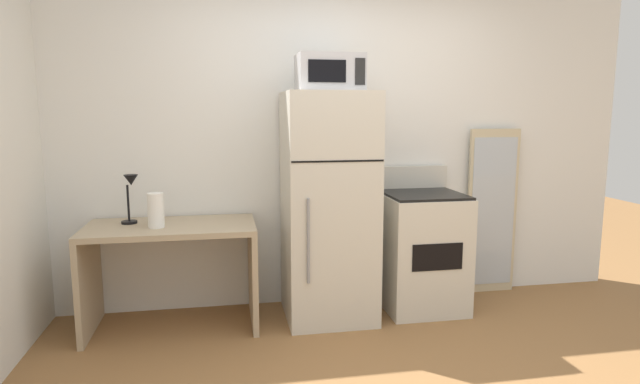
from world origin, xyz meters
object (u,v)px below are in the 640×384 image
(desk_lamp, at_px, (130,190))
(microwave, at_px, (329,73))
(desk, at_px, (172,256))
(paper_towel_roll, at_px, (156,210))
(leaning_mirror, at_px, (492,212))
(refrigerator, at_px, (328,207))
(oven_range, at_px, (422,250))

(desk_lamp, distance_m, microwave, 1.64)
(microwave, bearing_deg, desk, 178.58)
(paper_towel_roll, xyz_separation_m, leaning_mirror, (2.70, 0.35, -0.17))
(paper_towel_roll, height_order, leaning_mirror, leaning_mirror)
(desk, bearing_deg, microwave, -1.42)
(microwave, bearing_deg, desk_lamp, 175.32)
(microwave, bearing_deg, paper_towel_roll, -178.03)
(paper_towel_roll, distance_m, microwave, 1.55)
(refrigerator, distance_m, oven_range, 0.84)
(desk_lamp, xyz_separation_m, leaning_mirror, (2.89, 0.19, -0.29))
(desk, bearing_deg, oven_range, 0.68)
(leaning_mirror, bearing_deg, oven_range, -160.52)
(paper_towel_roll, bearing_deg, desk_lamp, 139.67)
(desk_lamp, xyz_separation_m, oven_range, (2.16, -0.06, -0.52))
(refrigerator, bearing_deg, leaning_mirror, 10.91)
(desk, xyz_separation_m, refrigerator, (1.14, -0.01, 0.32))
(desk, distance_m, refrigerator, 1.18)
(refrigerator, xyz_separation_m, microwave, (0.00, -0.02, 0.97))
(desk, height_order, leaning_mirror, leaning_mirror)
(oven_range, distance_m, leaning_mirror, 0.80)
(desk, relative_size, refrigerator, 0.70)
(refrigerator, distance_m, microwave, 0.97)
(paper_towel_roll, relative_size, leaning_mirror, 0.17)
(refrigerator, relative_size, leaning_mirror, 1.20)
(oven_range, bearing_deg, desk, -179.32)
(paper_towel_roll, relative_size, oven_range, 0.22)
(desk, height_order, refrigerator, refrigerator)
(refrigerator, bearing_deg, oven_range, 2.23)
(refrigerator, relative_size, oven_range, 1.53)
(microwave, relative_size, leaning_mirror, 0.33)
(desk, bearing_deg, paper_towel_roll, -141.03)
(desk, distance_m, oven_range, 1.89)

